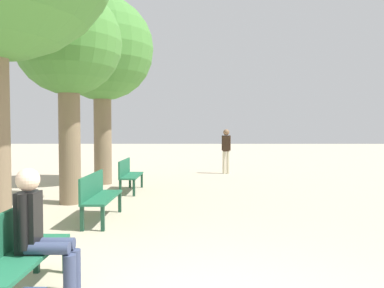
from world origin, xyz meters
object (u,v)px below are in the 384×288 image
Objects in this scene: bench_row_0 at (14,249)px; bench_row_1 at (98,193)px; bench_row_2 at (129,173)px; pedestrian_near at (226,148)px; tree_row_2 at (102,51)px; tree_row_1 at (68,46)px; person_seated at (40,229)px.

bench_row_1 is (0.00, 3.28, 0.00)m from bench_row_0.
bench_row_2 is 5.18m from pedestrian_near.
bench_row_2 is at bearing -126.21° from pedestrian_near.
tree_row_2 is at bearing 102.62° from bench_row_1.
bench_row_1 is 3.28m from bench_row_2.
tree_row_2 is (0.00, 3.12, 0.53)m from tree_row_1.
pedestrian_near is at bearing 67.72° from bench_row_1.
tree_row_2 is (-1.06, 4.74, 3.63)m from bench_row_1.
tree_row_1 reaches higher than bench_row_0.
person_seated is (1.29, -7.92, -3.44)m from tree_row_2.
bench_row_0 is 1.00× the size of bench_row_2.
person_seated is (0.23, 0.09, 0.18)m from bench_row_0.
bench_row_0 is at bearing -77.77° from tree_row_1.
pedestrian_near reaches higher than bench_row_1.
person_seated is at bearing -87.96° from bench_row_2.
tree_row_1 is 3.71× the size of person_seated.
bench_row_0 and bench_row_1 have the same top height.
bench_row_1 is at bearing 94.13° from person_seated.
person_seated is at bearing -104.86° from pedestrian_near.
bench_row_0 is at bearing -82.46° from tree_row_2.
tree_row_1 is 5.76m from person_seated.
tree_row_2 is at bearing 125.94° from bench_row_2.
pedestrian_near is at bearing 54.77° from tree_row_1.
tree_row_1 is at bearing 102.23° from bench_row_0.
bench_row_0 is at bearing -90.00° from bench_row_1.
bench_row_1 is at bearing -77.38° from tree_row_2.
bench_row_0 is 1.00× the size of bench_row_1.
bench_row_1 is 6.06m from tree_row_2.
tree_row_1 is at bearing 123.23° from bench_row_1.
tree_row_2 reaches higher than tree_row_1.
bench_row_1 is 3.65m from tree_row_1.
bench_row_2 is at bearing 57.33° from tree_row_1.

